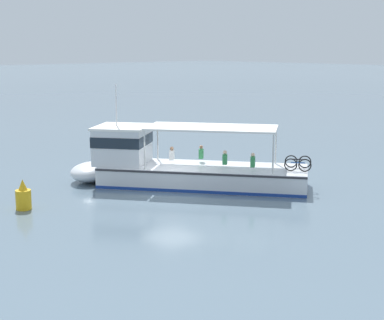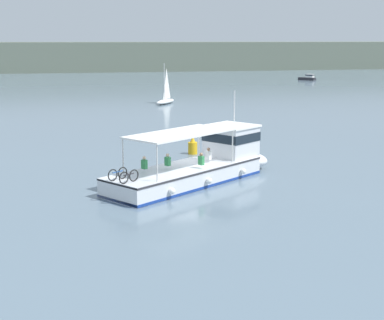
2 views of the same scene
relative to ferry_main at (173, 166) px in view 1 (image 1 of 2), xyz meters
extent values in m
plane|color=slate|center=(-0.94, 0.96, -1.02)|extent=(400.00, 400.00, 0.00)
cube|color=silver|center=(-1.31, -0.94, -0.47)|extent=(10.64, 8.91, 1.10)
ellipsoid|color=silver|center=(3.72, 2.68, -0.47)|extent=(3.51, 3.67, 1.01)
cube|color=navy|center=(-1.31, -0.94, -0.92)|extent=(10.66, 8.94, 0.16)
cube|color=#2D2D33|center=(-1.31, -0.94, 0.00)|extent=(10.67, 8.95, 0.10)
cube|color=silver|center=(2.26, 1.63, 1.03)|extent=(3.70, 3.73, 1.90)
cube|color=#19232D|center=(2.26, 1.63, 1.37)|extent=(3.77, 3.80, 0.56)
cube|color=white|center=(2.26, 1.63, 2.04)|extent=(3.92, 3.95, 0.12)
cube|color=white|center=(-1.68, -1.20, 2.13)|extent=(7.16, 6.30, 0.10)
cylinder|color=silver|center=(0.16, 1.80, 1.08)|extent=(0.08, 0.08, 2.00)
cylinder|color=silver|center=(1.75, -0.41, 1.08)|extent=(0.08, 0.08, 2.00)
cylinder|color=silver|center=(-5.11, -2.00, 1.08)|extent=(0.08, 0.08, 2.00)
cylinder|color=silver|center=(-3.52, -4.21, 1.08)|extent=(0.08, 0.08, 2.00)
cylinder|color=silver|center=(2.50, 1.80, 3.20)|extent=(0.06, 0.06, 2.20)
sphere|color=white|center=(2.49, -0.40, -0.52)|extent=(0.36, 0.36, 0.36)
sphere|color=white|center=(-0.19, -2.33, -0.52)|extent=(0.36, 0.36, 0.36)
sphere|color=white|center=(-2.71, -4.14, -0.52)|extent=(0.36, 0.36, 0.36)
torus|color=black|center=(-5.27, -3.23, 0.41)|extent=(0.57, 0.43, 0.66)
torus|color=black|center=(-5.84, -3.64, 0.41)|extent=(0.57, 0.43, 0.66)
cylinder|color=#1E478C|center=(-5.55, -3.44, 0.53)|extent=(0.60, 0.46, 0.06)
torus|color=black|center=(-4.74, -3.96, 0.41)|extent=(0.57, 0.43, 0.66)
torus|color=black|center=(-5.31, -4.37, 0.41)|extent=(0.57, 0.43, 0.66)
cylinder|color=#232328|center=(-5.03, -4.17, 0.53)|extent=(0.60, 0.46, 0.06)
cube|color=#338C4C|center=(-3.90, -1.91, 0.54)|extent=(0.37, 0.39, 0.52)
sphere|color=beige|center=(-3.90, -1.91, 0.91)|extent=(0.20, 0.20, 0.20)
cube|color=#338C4C|center=(-2.46, -1.38, 0.54)|extent=(0.37, 0.39, 0.52)
sphere|color=beige|center=(-2.46, -1.38, 0.91)|extent=(0.20, 0.20, 0.20)
cube|color=#338C4C|center=(-0.49, -1.59, 0.54)|extent=(0.37, 0.39, 0.52)
sphere|color=#9E7051|center=(-0.49, -1.59, 0.91)|extent=(0.20, 0.20, 0.20)
cube|color=white|center=(0.30, -0.17, 0.54)|extent=(0.37, 0.39, 0.52)
sphere|color=#9E7051|center=(0.30, -0.17, 0.91)|extent=(0.20, 0.20, 0.20)
cylinder|color=gold|center=(1.14, 8.09, -0.57)|extent=(0.70, 0.70, 0.90)
cone|color=gold|center=(1.14, 8.09, 0.13)|extent=(0.42, 0.42, 0.50)
camera|label=1|loc=(-22.65, 20.09, 6.26)|focal=54.42mm
camera|label=2|loc=(-8.11, -33.72, 7.53)|focal=53.85mm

